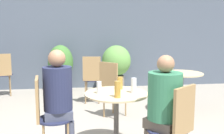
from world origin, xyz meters
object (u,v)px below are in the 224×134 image
(potted_plant_1, at_px, (116,64))
(beer_glass_0, at_px, (99,87))
(beer_glass_2, at_px, (134,85))
(potted_plant_0, at_px, (61,67))
(seated_person_1, at_px, (163,104))
(beer_glass_3, at_px, (120,83))
(cafe_table_near, at_px, (116,106))
(beer_glass_1, at_px, (118,89))
(bistro_chair_3, at_px, (3,71))
(bistro_chair_4, at_px, (112,85))
(bistro_chair_1, at_px, (176,123))
(seated_person_0, at_px, (59,94))
(bistro_chair_2, at_px, (92,75))
(bistro_chair_0, at_px, (46,111))
(cafe_table_far, at_px, (182,83))

(potted_plant_1, bearing_deg, beer_glass_0, -102.02)
(beer_glass_2, distance_m, potted_plant_0, 3.29)
(seated_person_1, xyz_separation_m, beer_glass_0, (-0.60, 0.53, 0.06))
(beer_glass_0, bearing_deg, beer_glass_2, -3.64)
(beer_glass_3, xyz_separation_m, potted_plant_1, (0.37, 2.84, -0.15))
(cafe_table_near, relative_size, beer_glass_2, 4.18)
(beer_glass_1, relative_size, potted_plant_1, 0.17)
(potted_plant_0, bearing_deg, bistro_chair_3, -167.11)
(bistro_chair_4, relative_size, beer_glass_0, 6.57)
(bistro_chair_1, height_order, potted_plant_1, potted_plant_1)
(beer_glass_2, xyz_separation_m, potted_plant_1, (0.24, 3.05, -0.16))
(potted_plant_0, bearing_deg, beer_glass_0, -78.27)
(cafe_table_near, distance_m, potted_plant_0, 3.20)
(cafe_table_near, bearing_deg, potted_plant_0, 105.31)
(cafe_table_near, bearing_deg, beer_glass_2, -7.20)
(cafe_table_near, height_order, potted_plant_0, potted_plant_0)
(seated_person_0, bearing_deg, beer_glass_2, -93.37)
(beer_glass_2, bearing_deg, bistro_chair_1, -65.21)
(beer_glass_1, bearing_deg, seated_person_0, 169.26)
(seated_person_1, bearing_deg, bistro_chair_3, -90.87)
(bistro_chair_2, distance_m, potted_plant_0, 1.24)
(bistro_chair_4, bearing_deg, potted_plant_1, -57.64)
(seated_person_0, bearing_deg, bistro_chair_2, -19.78)
(beer_glass_3, distance_m, potted_plant_1, 2.86)
(bistro_chair_4, height_order, beer_glass_0, bistro_chair_4)
(bistro_chair_2, height_order, seated_person_0, seated_person_0)
(bistro_chair_4, bearing_deg, beer_glass_0, 118.58)
(bistro_chair_4, distance_m, seated_person_1, 1.71)
(seated_person_0, distance_m, beer_glass_3, 0.78)
(bistro_chair_4, xyz_separation_m, beer_glass_3, (-0.01, -0.95, 0.23))
(bistro_chair_4, bearing_deg, seated_person_0, 101.66)
(beer_glass_3, bearing_deg, bistro_chair_2, 97.76)
(bistro_chair_1, height_order, bistro_chair_2, same)
(bistro_chair_1, xyz_separation_m, beer_glass_3, (-0.42, 0.84, 0.23))
(bistro_chair_0, height_order, bistro_chair_2, same)
(potted_plant_1, bearing_deg, cafe_table_far, -63.74)
(beer_glass_0, bearing_deg, beer_glass_3, 34.40)
(potted_plant_1, bearing_deg, cafe_table_near, -98.27)
(beer_glass_0, bearing_deg, beer_glass_1, -47.29)
(bistro_chair_1, distance_m, seated_person_0, 1.29)
(cafe_table_far, relative_size, seated_person_1, 0.59)
(seated_person_0, bearing_deg, cafe_table_far, -63.19)
(seated_person_0, height_order, beer_glass_1, seated_person_0)
(beer_glass_2, height_order, beer_glass_3, beer_glass_2)
(bistro_chair_3, bearing_deg, potted_plant_0, 175.86)
(beer_glass_1, height_order, beer_glass_2, beer_glass_1)
(cafe_table_near, bearing_deg, bistro_chair_3, 126.10)
(bistro_chair_1, bearing_deg, cafe_table_near, -90.00)
(cafe_table_near, relative_size, bistro_chair_0, 0.80)
(beer_glass_0, distance_m, beer_glass_2, 0.41)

